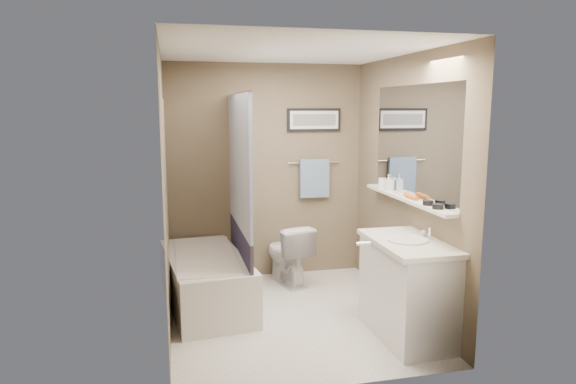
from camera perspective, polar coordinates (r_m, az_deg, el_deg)
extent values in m
plane|color=silver|center=(4.91, 0.40, -13.65)|extent=(2.50, 2.50, 0.00)
cube|color=white|center=(4.54, 0.44, 15.20)|extent=(2.20, 2.50, 0.04)
cube|color=brown|center=(5.76, -2.41, 2.20)|extent=(2.20, 0.04, 2.40)
cube|color=brown|center=(3.41, 5.21, -2.88)|extent=(2.20, 0.04, 2.40)
cube|color=brown|center=(4.45, -13.23, -0.18)|extent=(0.04, 2.50, 2.40)
cube|color=brown|center=(4.93, 12.72, 0.75)|extent=(0.04, 2.50, 2.40)
cube|color=tan|center=(4.98, -13.27, -1.52)|extent=(0.02, 1.55, 2.00)
cylinder|color=silver|center=(4.94, -5.54, 10.85)|extent=(0.02, 1.55, 0.02)
cube|color=silver|center=(4.96, -5.42, 3.33)|extent=(0.03, 1.45, 1.28)
cube|color=#232240|center=(5.11, -5.28, -5.85)|extent=(0.03, 1.45, 0.36)
cube|color=silver|center=(4.76, 13.80, 5.50)|extent=(0.02, 1.60, 1.00)
cube|color=silver|center=(4.80, 12.97, -0.71)|extent=(0.12, 1.60, 0.03)
cylinder|color=silver|center=(5.86, 2.91, 3.31)|extent=(0.60, 0.02, 0.02)
cube|color=#95BAD9|center=(5.87, 2.95, 1.54)|extent=(0.34, 0.05, 0.44)
cube|color=black|center=(5.85, 2.91, 8.01)|extent=(0.62, 0.02, 0.26)
cube|color=white|center=(5.83, 2.95, 8.00)|extent=(0.56, 0.00, 0.20)
cube|color=#595959|center=(5.83, 2.95, 8.00)|extent=(0.50, 0.00, 0.13)
cube|color=silver|center=(3.65, 13.49, -5.50)|extent=(0.80, 0.02, 2.00)
cylinder|color=silver|center=(3.56, 8.34, -5.70)|extent=(0.10, 0.02, 0.02)
cube|color=silver|center=(5.14, -9.09, -9.69)|extent=(0.87, 1.57, 0.50)
cube|color=silver|center=(5.07, -9.16, -7.02)|extent=(0.56, 1.36, 0.02)
imported|color=white|center=(5.67, -0.09, -6.84)|extent=(0.53, 0.73, 0.67)
cube|color=silver|center=(4.48, 13.14, -10.70)|extent=(0.53, 0.91, 0.80)
cube|color=beige|center=(4.35, 13.23, -5.51)|extent=(0.54, 0.96, 0.04)
cylinder|color=silver|center=(4.34, 13.13, -5.17)|extent=(0.34, 0.34, 0.01)
cylinder|color=white|center=(4.42, 15.48, -4.44)|extent=(0.02, 0.02, 0.10)
sphere|color=silver|center=(4.51, 14.87, -4.40)|extent=(0.05, 0.05, 0.05)
cylinder|color=black|center=(4.29, 16.31, -1.55)|extent=(0.09, 0.09, 0.04)
cylinder|color=black|center=(4.43, 15.30, -1.17)|extent=(0.09, 0.09, 0.04)
cylinder|color=#C1591B|center=(4.70, 13.52, -0.47)|extent=(0.05, 0.22, 0.04)
cube|color=pink|center=(4.93, 12.22, -0.19)|extent=(0.05, 0.16, 0.01)
cylinder|color=white|center=(5.27, 10.44, 0.99)|extent=(0.08, 0.08, 0.10)
imported|color=#999999|center=(5.13, 11.10, 1.05)|extent=(0.08, 0.08, 0.15)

